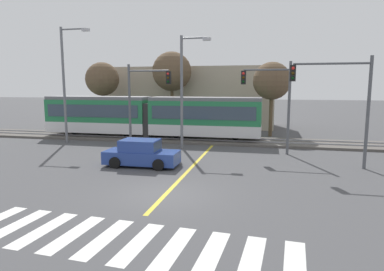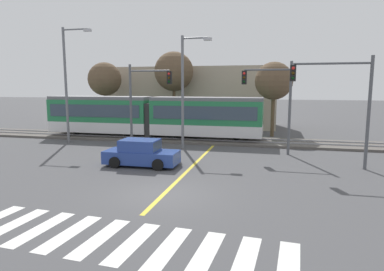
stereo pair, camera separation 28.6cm
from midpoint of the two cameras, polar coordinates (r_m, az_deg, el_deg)
ground_plane at (r=14.73m, az=-4.98°, el=-9.75°), size 200.00×200.00×0.00m
track_bed at (r=28.09m, az=3.78°, el=-0.82°), size 120.00×4.00×0.18m
rail_near at (r=27.37m, az=3.55°, el=-0.76°), size 120.00×0.08×0.10m
rail_far at (r=28.77m, az=4.01°, el=-0.32°), size 120.00×0.08×0.10m
light_rail_tram at (r=29.26m, az=-7.23°, el=3.37°), size 18.50×2.64×3.43m
crosswalk_stripe_1 at (r=13.06m, az=-27.81°, el=-13.12°), size 0.75×2.83×0.01m
crosswalk_stripe_2 at (r=12.35m, az=-24.05°, el=-14.11°), size 0.75×2.83×0.01m
crosswalk_stripe_3 at (r=11.70m, az=-19.81°, el=-15.15°), size 0.75×2.83×0.01m
crosswalk_stripe_4 at (r=11.12m, az=-15.05°, el=-16.20°), size 0.75×2.83×0.01m
crosswalk_stripe_5 at (r=10.62m, az=-9.75°, el=-17.24°), size 0.75×2.83×0.01m
crosswalk_stripe_6 at (r=10.22m, az=-3.93°, el=-18.22°), size 0.75×2.83×0.01m
crosswalk_stripe_7 at (r=9.92m, az=2.37°, el=-19.06°), size 0.75×2.83×0.01m
crosswalk_stripe_8 at (r=9.74m, az=9.05°, el=-19.71°), size 0.75×2.83×0.01m
crosswalk_stripe_9 at (r=9.69m, az=15.93°, el=-20.13°), size 0.75×2.83×0.01m
lane_centre_line at (r=19.18m, az=-0.59°, el=-5.40°), size 0.20×14.54×0.01m
sedan_crossing at (r=19.74m, az=-8.82°, el=-3.04°), size 4.22×1.95×1.52m
traffic_light_mid_right at (r=20.38m, az=23.19°, el=6.38°), size 4.25×0.38×6.14m
traffic_light_far_left at (r=25.21m, az=-8.48°, el=6.90°), size 3.25×0.38×6.07m
traffic_light_far_right at (r=23.27m, az=12.98°, el=6.66°), size 3.25×0.38×6.11m
street_lamp_west at (r=29.06m, az=-20.50°, el=8.98°), size 2.49×0.28×9.03m
street_lamp_centre at (r=24.75m, az=-1.59°, el=8.42°), size 2.20×0.28×8.04m
bare_tree_far_west at (r=36.19m, az=-14.93°, el=9.02°), size 3.37×3.37×6.87m
bare_tree_west at (r=34.43m, az=-3.63°, el=10.56°), size 3.88×3.88×7.86m
bare_tree_east at (r=31.31m, az=12.91°, el=8.80°), size 3.33×3.33×6.61m
building_backdrop_far at (r=38.97m, az=-0.64°, el=6.46°), size 18.72×6.00×6.53m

